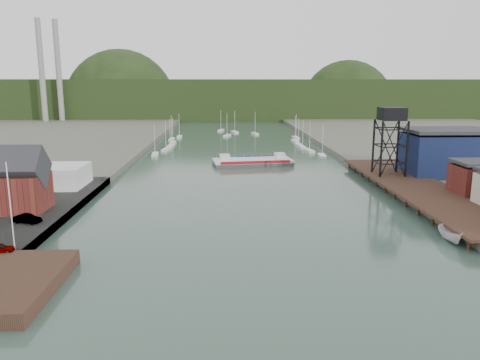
{
  "coord_description": "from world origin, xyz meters",
  "views": [
    {
      "loc": [
        -4.39,
        -51.28,
        23.71
      ],
      "look_at": [
        -1.21,
        43.55,
        4.0
      ],
      "focal_mm": 35.0,
      "sensor_mm": 36.0,
      "label": 1
    }
  ],
  "objects": [
    {
      "name": "west_stage",
      "position": [
        -29.0,
        0.0,
        0.9
      ],
      "size": [
        10.0,
        18.0,
        1.8
      ],
      "primitive_type": "cube",
      "color": "black",
      "rests_on": "ground"
    },
    {
      "name": "smokestacks",
      "position": [
        -106.0,
        232.5,
        30.0
      ],
      "size": [
        11.2,
        8.2,
        60.0
      ],
      "color": "gray",
      "rests_on": "ground"
    },
    {
      "name": "car_west_b",
      "position": [
        -36.16,
        22.05,
        2.34
      ],
      "size": [
        4.72,
        2.59,
        1.48
      ],
      "primitive_type": "imported",
      "rotation": [
        0.0,
        0.0,
        1.33
      ],
      "color": "#999999",
      "rests_on": "west_quay"
    },
    {
      "name": "flagpole",
      "position": [
        -33.0,
        10.0,
        7.6
      ],
      "size": [
        0.16,
        0.16,
        12.0
      ],
      "primitive_type": "cylinder",
      "color": "silver",
      "rests_on": "west_quay"
    },
    {
      "name": "distant_hills",
      "position": [
        -3.98,
        301.35,
        10.38
      ],
      "size": [
        500.0,
        120.0,
        80.0
      ],
      "color": "black",
      "rests_on": "ground"
    },
    {
      "name": "motorboat",
      "position": [
        29.84,
        15.3,
        1.15
      ],
      "size": [
        2.49,
        6.05,
        2.3
      ],
      "primitive_type": "imported",
      "rotation": [
        0.0,
        0.0,
        0.04
      ],
      "color": "silver",
      "rests_on": "ground"
    },
    {
      "name": "chain_ferry",
      "position": [
        3.89,
        85.06,
        0.95
      ],
      "size": [
        24.11,
        12.34,
        3.32
      ],
      "rotation": [
        0.0,
        0.0,
        0.14
      ],
      "color": "#434345",
      "rests_on": "ground"
    },
    {
      "name": "marina_sailboats",
      "position": [
        0.08,
        138.46,
        0.35
      ],
      "size": [
        57.71,
        92.65,
        0.9
      ],
      "color": "silver",
      "rests_on": "ground"
    },
    {
      "name": "blue_shed",
      "position": [
        50.0,
        60.0,
        7.06
      ],
      "size": [
        20.5,
        14.5,
        11.3
      ],
      "color": "#0C1437",
      "rests_on": "east_land"
    },
    {
      "name": "lift_tower",
      "position": [
        35.0,
        58.0,
        15.65
      ],
      "size": [
        6.5,
        6.5,
        16.0
      ],
      "color": "black",
      "rests_on": "east_pier"
    },
    {
      "name": "ground",
      "position": [
        0.0,
        0.0,
        0.0
      ],
      "size": [
        600.0,
        600.0,
        0.0
      ],
      "primitive_type": "plane",
      "color": "#2C443B",
      "rests_on": "ground"
    },
    {
      "name": "harbor_building",
      "position": [
        -42.0,
        30.0,
        6.09
      ],
      "size": [
        12.2,
        8.2,
        8.9
      ],
      "color": "#4E1916",
      "rests_on": "west_quay"
    },
    {
      "name": "east_pier",
      "position": [
        37.0,
        45.0,
        1.9
      ],
      "size": [
        14.0,
        70.0,
        2.45
      ],
      "color": "black",
      "rests_on": "ground"
    },
    {
      "name": "white_shed",
      "position": [
        -44.0,
        50.0,
        3.85
      ],
      "size": [
        18.0,
        12.0,
        4.5
      ],
      "primitive_type": "cube",
      "color": "silver",
      "rests_on": "west_quay"
    }
  ]
}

